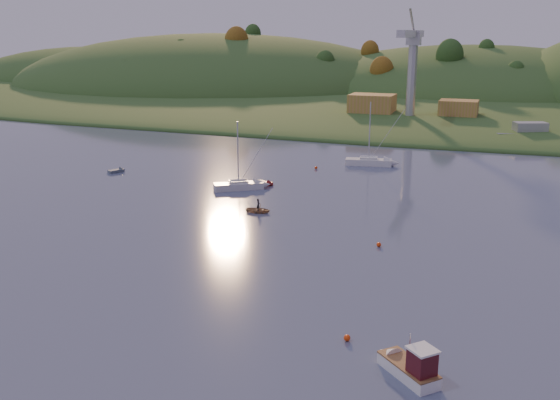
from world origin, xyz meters
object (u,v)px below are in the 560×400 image
(fishing_boat, at_px, (405,363))
(sailboat_near, at_px, (239,185))
(grey_dinghy, at_px, (119,170))
(canoe, at_px, (258,210))
(sailboat_far, at_px, (369,161))
(red_tender, at_px, (267,184))

(fishing_boat, height_order, sailboat_near, sailboat_near)
(grey_dinghy, bearing_deg, fishing_boat, -105.23)
(sailboat_near, relative_size, canoe, 3.13)
(sailboat_far, distance_m, canoe, 34.41)
(canoe, xyz_separation_m, red_tender, (-4.46, 14.08, -0.09))
(grey_dinghy, bearing_deg, sailboat_far, -37.06)
(grey_dinghy, bearing_deg, red_tender, -64.97)
(sailboat_near, relative_size, red_tender, 2.79)
(fishing_boat, bearing_deg, sailboat_near, -10.65)
(sailboat_far, bearing_deg, red_tender, -129.63)
(fishing_boat, relative_size, sailboat_far, 0.48)
(canoe, distance_m, red_tender, 14.77)
(fishing_boat, height_order, red_tender, fishing_boat)
(canoe, height_order, red_tender, red_tender)
(sailboat_near, bearing_deg, canoe, -88.94)
(sailboat_far, bearing_deg, fishing_boat, -85.50)
(sailboat_near, bearing_deg, grey_dinghy, 135.58)
(red_tender, bearing_deg, canoe, -57.14)
(sailboat_near, xyz_separation_m, grey_dinghy, (-23.31, 3.99, -0.44))
(sailboat_far, height_order, canoe, sailboat_far)
(fishing_boat, relative_size, grey_dinghy, 1.65)
(canoe, bearing_deg, sailboat_near, 29.87)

